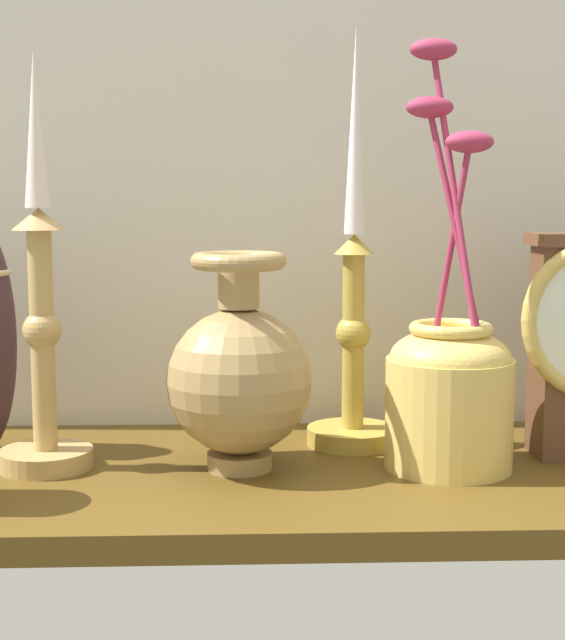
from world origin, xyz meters
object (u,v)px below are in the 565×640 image
object	(u,v)px
candlestick_tall_left	(42,327)
brass_vase_bulbous	(239,375)
brass_vase_jar	(449,383)
candlestick_tall_center	(353,325)

from	to	relation	value
candlestick_tall_left	brass_vase_bulbous	size ratio (longest dim) A/B	1.90
brass_vase_bulbous	brass_vase_jar	bearing A→B (deg)	-0.81
brass_vase_bulbous	brass_vase_jar	size ratio (longest dim) A/B	0.51
candlestick_tall_center	brass_vase_jar	size ratio (longest dim) A/B	1.06
candlestick_tall_left	brass_vase_jar	distance (cm)	38.16
candlestick_tall_center	candlestick_tall_left	bearing A→B (deg)	-165.98
brass_vase_bulbous	brass_vase_jar	world-z (taller)	brass_vase_jar
candlestick_tall_center	brass_vase_bulbous	size ratio (longest dim) A/B	2.08
candlestick_tall_center	brass_vase_jar	xyz separation A→B (cm)	(8.01, -8.81, -4.31)
candlestick_tall_left	brass_vase_jar	xyz separation A→B (cm)	(37.77, -1.38, -5.25)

